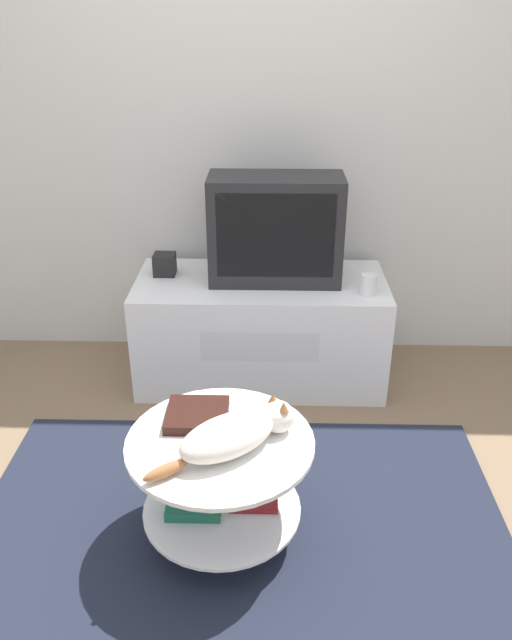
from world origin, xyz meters
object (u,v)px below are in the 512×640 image
object	(u,v)px
speaker	(165,264)
cat	(235,434)
tv	(275,230)
dvd_box	(197,415)

from	to	relation	value
speaker	cat	bearing A→B (deg)	-71.46
speaker	cat	size ratio (longest dim) A/B	0.22
tv	speaker	distance (m)	0.62
tv	dvd_box	distance (m)	1.18
tv	cat	bearing A→B (deg)	-96.33
dvd_box	cat	world-z (taller)	cat
tv	cat	world-z (taller)	tv
dvd_box	speaker	bearing A→B (deg)	104.25
cat	speaker	bearing A→B (deg)	72.88
cat	dvd_box	bearing A→B (deg)	96.29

